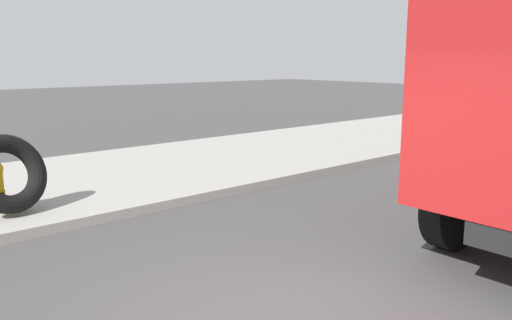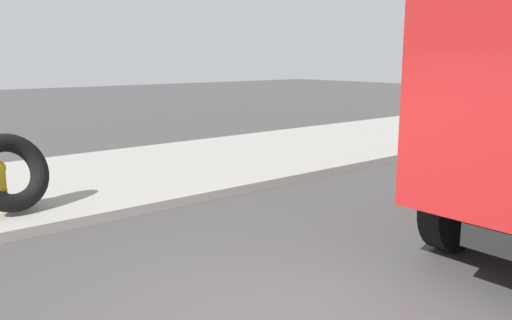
# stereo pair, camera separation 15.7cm
# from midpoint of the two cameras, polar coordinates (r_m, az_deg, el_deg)

# --- Properties ---
(sidewalk_curb) EXTENTS (36.00, 5.00, 0.15)m
(sidewalk_curb) POSITION_cam_midpoint_polar(r_m,az_deg,el_deg) (10.32, -23.64, -2.93)
(sidewalk_curb) COLOR #99968E
(sidewalk_curb) RESTS_ON ground
(loose_tire) EXTENTS (1.30, 0.92, 1.20)m
(loose_tire) POSITION_cam_midpoint_polar(r_m,az_deg,el_deg) (8.44, -25.74, -1.35)
(loose_tire) COLOR black
(loose_tire) RESTS_ON sidewalk_curb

